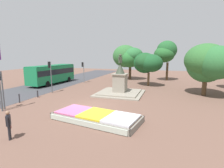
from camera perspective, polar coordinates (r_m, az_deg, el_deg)
name	(u,v)px	position (r m, az deg, el deg)	size (l,w,h in m)	color
ground_plane	(89,107)	(17.03, -7.38, -7.38)	(84.00, 84.00, 0.00)	brown
street_asphalt_strip	(0,98)	(24.13, -32.77, -3.77)	(7.49, 73.50, 0.01)	#3D3D42
flower_planter	(96,117)	(13.54, -5.15, -10.70)	(7.13, 3.97, 0.58)	#38281C
statue_monument	(120,86)	(22.05, 2.63, -0.71)	(5.71, 5.71, 5.01)	gray
traffic_light_near_crossing	(1,83)	(18.41, -32.52, 0.28)	(0.42, 0.31, 3.49)	#4C5156
traffic_light_mid_block	(50,71)	(23.74, -19.50, 3.92)	(0.41, 0.30, 4.06)	#4C5156
traffic_light_far_corner	(83,68)	(31.11, -9.41, 5.05)	(0.42, 0.31, 3.62)	slate
city_bus	(52,73)	(31.23, -18.99, 3.36)	(3.08, 9.35, 3.17)	#197A47
pedestrian_with_handbag	(9,123)	(12.05, -30.68, -11.00)	(0.54, 0.60, 1.75)	black
kerb_bollard_mid_a	(1,104)	(19.15, -32.54, -5.58)	(0.14, 0.14, 0.83)	#4C5156
kerb_bollard_mid_b	(19,98)	(20.50, -28.02, -4.05)	(0.14, 0.14, 0.97)	#2D2D33
kerb_bollard_north	(38,93)	(22.16, -23.14, -2.87)	(0.17, 0.17, 0.87)	#2D2D33
park_tree_far_left	(147,63)	(28.19, 11.39, 6.81)	(4.67, 4.25, 5.24)	brown
park_tree_far_right	(128,57)	(34.86, 5.36, 8.90)	(6.09, 4.82, 6.81)	#4C3823
park_tree_street_side	(166,52)	(34.84, 17.09, 9.87)	(4.18, 4.26, 7.52)	#4C3823
park_tree_distant	(208,62)	(23.81, 28.98, 6.26)	(5.39, 5.99, 6.27)	#4C3823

